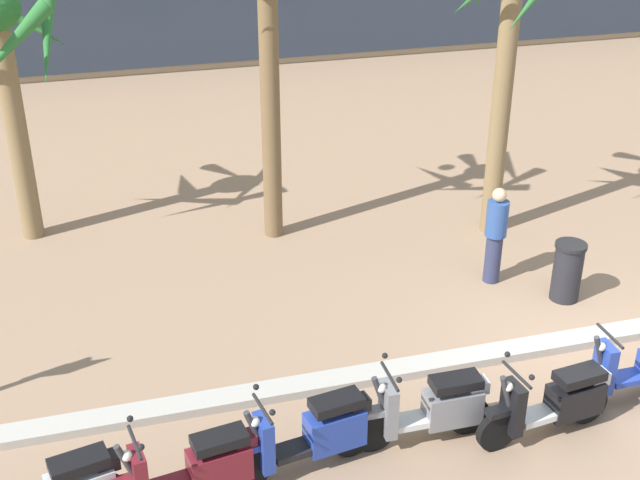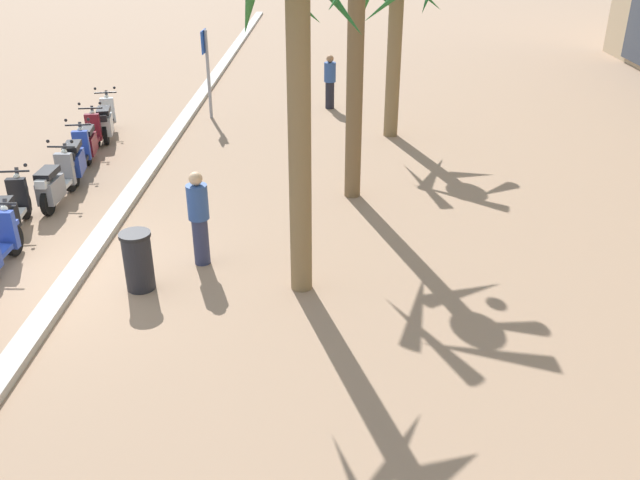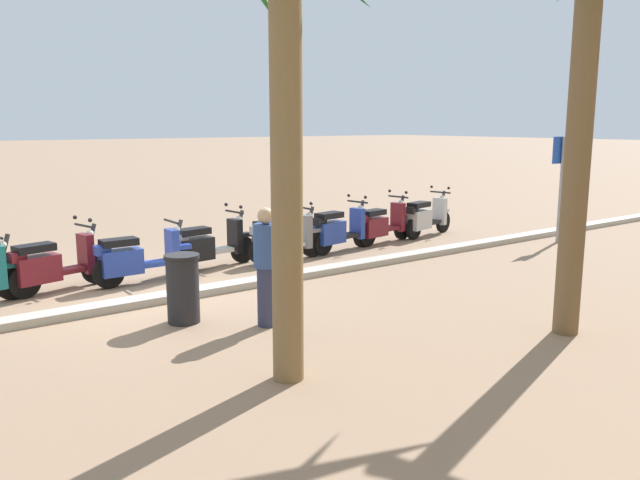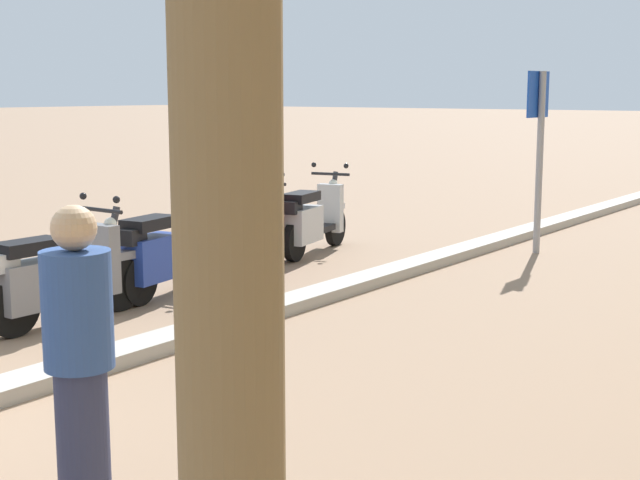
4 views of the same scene
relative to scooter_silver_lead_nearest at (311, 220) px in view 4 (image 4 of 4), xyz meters
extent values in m
cylinder|color=black|center=(-0.81, -0.18, -0.20)|extent=(0.53, 0.21, 0.52)
cylinder|color=black|center=(0.50, 0.11, -0.20)|extent=(0.53, 0.21, 0.52)
cube|color=black|center=(-0.20, -0.04, -0.14)|extent=(0.65, 0.40, 0.08)
cube|color=silver|center=(0.28, 0.06, -0.02)|extent=(0.73, 0.46, 0.45)
cube|color=black|center=(0.30, 0.07, 0.34)|extent=(0.65, 0.42, 0.12)
cube|color=silver|center=(-0.63, -0.14, 0.09)|extent=(0.21, 0.36, 0.66)
cube|color=silver|center=(-0.81, -0.18, 0.09)|extent=(0.35, 0.23, 0.08)
cylinder|color=#333338|center=(-0.71, -0.16, 0.24)|extent=(0.29, 0.13, 0.69)
cylinder|color=black|center=(-0.63, -0.14, 0.56)|extent=(0.16, 0.56, 0.04)
sphere|color=white|center=(-0.73, -0.16, 0.42)|extent=(0.12, 0.12, 0.12)
cube|color=black|center=(0.58, 0.13, 0.24)|extent=(0.28, 0.25, 0.16)
sphere|color=black|center=(-0.56, -0.37, 0.68)|extent=(0.07, 0.07, 0.07)
sphere|color=black|center=(-0.66, 0.10, 0.68)|extent=(0.07, 0.07, 0.07)
cylinder|color=black|center=(0.70, -0.06, -0.20)|extent=(0.53, 0.18, 0.52)
cylinder|color=black|center=(1.96, 0.13, -0.20)|extent=(0.53, 0.18, 0.52)
cube|color=maroon|center=(1.28, 0.03, -0.14)|extent=(0.64, 0.37, 0.08)
cube|color=maroon|center=(1.74, 0.10, -0.06)|extent=(0.72, 0.42, 0.41)
cube|color=black|center=(1.76, 0.10, 0.28)|extent=(0.64, 0.39, 0.12)
cube|color=maroon|center=(0.88, -0.03, 0.09)|extent=(0.19, 0.36, 0.66)
cube|color=maroon|center=(0.70, -0.06, 0.09)|extent=(0.34, 0.21, 0.08)
cylinder|color=#333338|center=(0.80, -0.05, 0.24)|extent=(0.29, 0.11, 0.69)
cylinder|color=black|center=(0.88, -0.03, 0.56)|extent=(0.12, 0.56, 0.04)
sphere|color=white|center=(0.78, -0.05, 0.42)|extent=(0.12, 0.12, 0.12)
cube|color=maroon|center=(2.04, 0.14, 0.18)|extent=(0.27, 0.23, 0.16)
sphere|color=black|center=(0.94, -0.27, 0.68)|extent=(0.07, 0.07, 0.07)
sphere|color=black|center=(0.87, 0.21, 0.68)|extent=(0.07, 0.07, 0.07)
cylinder|color=black|center=(2.08, 0.11, -0.20)|extent=(0.53, 0.18, 0.52)
cylinder|color=black|center=(3.33, 0.31, -0.20)|extent=(0.53, 0.18, 0.52)
cube|color=black|center=(2.65, 0.20, -0.14)|extent=(0.64, 0.37, 0.08)
cube|color=#233D9E|center=(3.11, 0.28, -0.01)|extent=(0.72, 0.42, 0.46)
cube|color=black|center=(3.13, 0.28, 0.35)|extent=(0.64, 0.39, 0.12)
cube|color=#233D9E|center=(2.25, 0.14, 0.09)|extent=(0.19, 0.36, 0.66)
cube|color=#233D9E|center=(2.08, 0.11, 0.09)|extent=(0.34, 0.21, 0.08)
cylinder|color=#333338|center=(2.17, 0.13, 0.24)|extent=(0.29, 0.11, 0.69)
cylinder|color=black|center=(2.25, 0.14, 0.56)|extent=(0.13, 0.56, 0.04)
sphere|color=white|center=(2.15, 0.13, 0.42)|extent=(0.12, 0.12, 0.12)
cube|color=black|center=(3.40, 0.32, 0.25)|extent=(0.27, 0.23, 0.16)
sphere|color=black|center=(2.31, -0.09, 0.68)|extent=(0.07, 0.07, 0.07)
sphere|color=black|center=(2.24, 0.38, 0.68)|extent=(0.07, 0.07, 0.07)
cylinder|color=black|center=(3.59, 0.32, -0.20)|extent=(0.52, 0.10, 0.52)
cylinder|color=black|center=(4.80, 0.31, -0.20)|extent=(0.52, 0.10, 0.52)
cube|color=silver|center=(4.15, 0.32, -0.14)|extent=(0.60, 0.28, 0.08)
cube|color=slate|center=(4.58, 0.31, -0.03)|extent=(0.68, 0.32, 0.44)
cube|color=black|center=(4.60, 0.31, 0.32)|extent=(0.60, 0.30, 0.12)
cube|color=slate|center=(3.77, 0.32, 0.09)|extent=(0.14, 0.34, 0.66)
cube|color=slate|center=(3.59, 0.32, 0.09)|extent=(0.32, 0.16, 0.08)
cylinder|color=#333338|center=(3.69, 0.32, 0.24)|extent=(0.28, 0.07, 0.69)
cylinder|color=black|center=(3.77, 0.32, 0.56)|extent=(0.04, 0.56, 0.04)
sphere|color=white|center=(3.67, 0.32, 0.42)|extent=(0.12, 0.12, 0.12)
cube|color=silver|center=(4.88, 0.31, 0.22)|extent=(0.24, 0.20, 0.16)
sphere|color=black|center=(3.79, 0.08, 0.68)|extent=(0.07, 0.07, 0.07)
sphere|color=black|center=(3.79, 0.56, 0.68)|extent=(0.07, 0.07, 0.07)
cylinder|color=#939399|center=(-1.91, 2.34, 0.74)|extent=(0.09, 0.09, 2.40)
cube|color=#1947B7|center=(-1.91, 2.29, 1.64)|extent=(0.60, 0.05, 0.60)
cube|color=white|center=(-1.91, 2.27, 1.64)|extent=(0.33, 0.03, 0.33)
cylinder|color=#2D3351|center=(6.72, 3.61, -0.06)|extent=(0.26, 0.26, 0.81)
cylinder|color=#2D4C8C|center=(6.72, 3.61, 0.64)|extent=(0.34, 0.34, 0.58)
sphere|color=tan|center=(6.72, 3.61, 1.04)|extent=(0.22, 0.22, 0.22)
camera|label=1|loc=(0.87, -7.06, 6.35)|focal=47.80mm
camera|label=2|loc=(16.53, 5.75, 4.84)|focal=37.62mm
camera|label=3|loc=(11.07, 10.71, 2.24)|focal=35.88mm
camera|label=4|loc=(9.45, 7.06, 1.68)|focal=50.85mm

